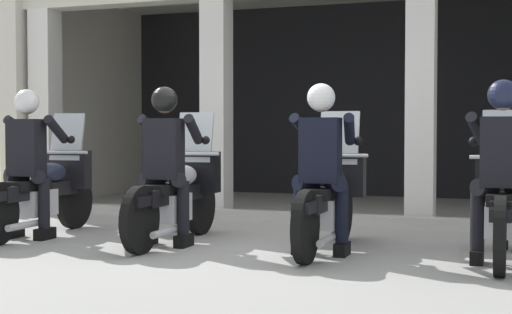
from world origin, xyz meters
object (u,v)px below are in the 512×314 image
police_officer_far_left (28,150)px  police_officer_center_right (321,154)px  police_officer_far_right (502,156)px  police_officer_center_left (165,152)px  motorcycle_center_left (178,193)px  motorcycle_far_right (503,204)px  motorcycle_center_right (329,198)px  motorcycle_far_left (45,190)px

police_officer_far_left → police_officer_center_right: same height
police_officer_center_right → police_officer_far_right: same height
police_officer_center_left → police_officer_far_right: bearing=-11.6°
motorcycle_center_left → police_officer_center_left: 0.52m
police_officer_center_right → motorcycle_center_left: bearing=153.3°
motorcycle_center_left → police_officer_center_right: size_ratio=1.29×
motorcycle_center_left → motorcycle_far_right: size_ratio=1.00×
motorcycle_center_left → police_officer_far_left: bearing=179.9°
motorcycle_center_right → police_officer_far_right: police_officer_far_right is taller
motorcycle_center_right → police_officer_center_right: police_officer_center_right is taller
motorcycle_center_left → police_officer_far_right: 3.23m
police_officer_far_right → motorcycle_far_left: bearing=166.8°
police_officer_far_left → police_officer_far_right: bearing=-10.3°
police_officer_center_left → police_officer_far_right: same height
motorcycle_center_right → police_officer_center_left: bearing=173.5°
police_officer_center_right → police_officer_far_left: bearing=163.9°
motorcycle_center_left → motorcycle_center_right: same height
motorcycle_center_left → police_officer_far_right: police_officer_far_right is taller
motorcycle_far_right → motorcycle_center_left: bearing=169.8°
motorcycle_far_left → police_officer_center_right: (3.18, -0.24, 0.44)m
motorcycle_center_right → motorcycle_center_left: bearing=163.5°
motorcycle_far_left → police_officer_center_left: 1.67m
police_officer_center_left → police_officer_center_right: (1.59, 0.01, 0.00)m
police_officer_far_left → police_officer_center_left: same height
police_officer_center_right → motorcycle_far_left: bearing=158.8°
motorcycle_far_left → motorcycle_center_right: bearing=-9.9°
motorcycle_center_right → motorcycle_far_right: size_ratio=1.00×
motorcycle_far_right → police_officer_far_left: bearing=173.6°
police_officer_center_left → motorcycle_center_right: (1.59, 0.30, -0.44)m
motorcycle_center_left → police_officer_center_right: police_officer_center_right is taller
motorcycle_center_right → motorcycle_far_left: bearing=163.9°
motorcycle_center_left → police_officer_far_right: bearing=-16.7°
motorcycle_center_right → police_officer_center_right: bearing=-107.2°
motorcycle_center_right → police_officer_far_right: 1.68m
police_officer_far_left → police_officer_center_right: 3.18m
police_officer_far_right → police_officer_far_left: bearing=170.2°
motorcycle_far_right → police_officer_far_right: police_officer_far_right is taller
motorcycle_far_left → police_officer_center_right: 3.22m
motorcycle_far_left → motorcycle_far_right: bearing=-10.3°
motorcycle_center_left → police_officer_center_left: size_ratio=1.29×
police_officer_center_left → police_officer_far_left: bearing=169.8°
motorcycle_center_right → police_officer_center_right: (-0.00, -0.28, 0.44)m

